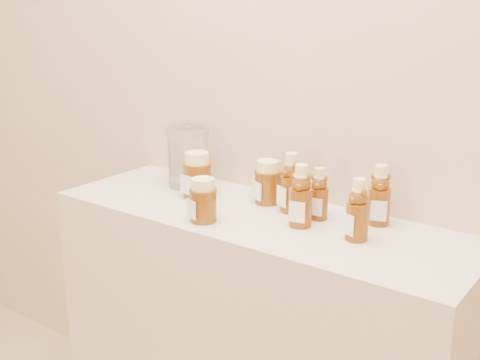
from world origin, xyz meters
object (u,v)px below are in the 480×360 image
Objects in this scene: display_table at (255,358)px; bear_bottle_back_left at (291,179)px; glass_canister at (188,154)px; bear_bottle_front_left at (301,192)px; honey_jar_left at (197,175)px.

display_table is 6.37× the size of bear_bottle_back_left.
bear_bottle_back_left is 0.92× the size of glass_canister.
bear_bottle_front_left is 0.37m from honey_jar_left.
bear_bottle_back_left is at bearing 52.36° from display_table.
display_table is 6.47× the size of bear_bottle_front_left.
bear_bottle_back_left is at bearing -2.30° from glass_canister.
honey_jar_left is at bearing -146.51° from bear_bottle_back_left.
display_table is at bearing 1.77° from honey_jar_left.
glass_canister is (-0.10, 0.07, 0.03)m from honey_jar_left.
display_table is 0.57m from honey_jar_left.
bear_bottle_front_left is 0.47m from glass_canister.
display_table is 8.81× the size of honey_jar_left.
display_table is 0.55m from bear_bottle_back_left.
glass_canister is (-0.39, 0.02, 0.01)m from bear_bottle_back_left.
glass_canister reaches higher than display_table.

